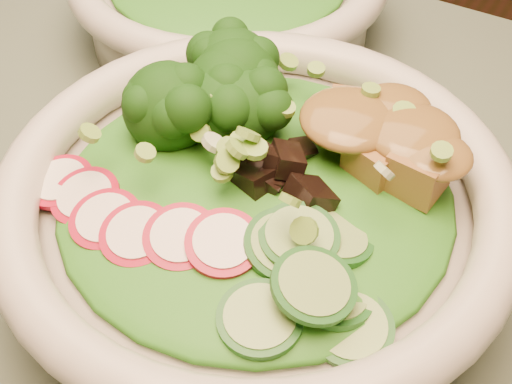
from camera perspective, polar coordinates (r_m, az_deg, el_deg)
The scene contains 9 objects.
salad_bowl at distance 0.42m, azimuth 0.00°, elevation -2.02°, with size 0.30×0.30×0.08m.
lettuce_bed at distance 0.40m, azimuth 0.00°, elevation 0.10°, with size 0.23×0.23×0.03m, color #1D6916.
broccoli_florets at distance 0.44m, azimuth -3.35°, elevation 7.79°, with size 0.09×0.08×0.05m, color black, non-canonical shape.
radish_slices at distance 0.39m, azimuth -10.18°, elevation -2.29°, with size 0.12×0.04×0.02m, color maroon, non-canonical shape.
cucumber_slices at distance 0.35m, azimuth 3.75°, elevation -6.35°, with size 0.08×0.08×0.04m, color #8AB665, non-canonical shape.
mushroom_heap at distance 0.40m, azimuth 1.84°, elevation 2.21°, with size 0.08×0.08×0.04m, color black, non-canonical shape.
tofu_cubes at distance 0.42m, azimuth 9.26°, elevation 3.58°, with size 0.10×0.07×0.04m, color olive, non-canonical shape.
peanut_sauce at distance 0.41m, azimuth 9.49°, elevation 5.09°, with size 0.08×0.06×0.02m, color brown.
scallion_garnish at distance 0.39m, azimuth 0.00°, elevation 2.95°, with size 0.21×0.21×0.03m, color #72A239, non-canonical shape.
Camera 1 is at (0.02, -0.21, 1.10)m, focal length 50.00 mm.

